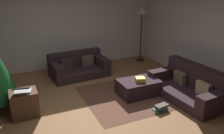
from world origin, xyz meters
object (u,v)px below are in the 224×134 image
Objects in this scene: tv_remote at (140,76)px; book_stack at (161,108)px; ottoman at (138,87)px; gift_box at (140,79)px; laptop at (22,90)px; couch_right at (190,87)px; corner_lamp at (142,15)px; couch_left at (78,67)px; side_table at (25,104)px.

tv_remote reaches higher than book_stack.
tv_remote is (0.14, 0.15, 0.19)m from ottoman.
ottoman is 2.95× the size of book_stack.
laptop is at bearing 176.88° from gift_box.
corner_lamp reaches higher than couch_right.
book_stack is 3.68m from corner_lamp.
side_table is at bearing 41.96° from couch_left.
side_table is at bearing -151.99° from corner_lamp.
book_stack is at bearing -113.39° from corner_lamp.
couch_right is (1.94, -2.46, 0.03)m from couch_left.
side_table is at bearing 177.51° from ottoman.
corner_lamp is at bearing 88.49° from tv_remote.
tv_remote is at bearing 84.64° from book_stack.
laptop reaches higher than couch_left.
tv_remote is (0.15, 0.24, -0.04)m from gift_box.
tv_remote is (1.09, -1.66, 0.13)m from couch_left.
ottoman is 4.32× the size of gift_box.
ottoman is 1.77× the size of side_table.
ottoman is 5.93× the size of tv_remote.
gift_box is (-0.00, -0.08, 0.23)m from ottoman.
laptop is (-2.72, -0.10, 0.21)m from tv_remote.
couch_right is 1.02× the size of corner_lamp.
couch_left is 2.12m from gift_box.
couch_right is 5.77× the size of book_stack.
side_table is (-3.56, 0.76, -0.01)m from couch_right.
couch_right is 11.62× the size of tv_remote.
couch_left is at bearing 46.39° from side_table.
corner_lamp is (1.33, 3.08, 1.49)m from book_stack.
corner_lamp reaches higher than laptop.
couch_left is at bearing -170.31° from corner_lamp.
laptop is (-0.01, -0.05, 0.32)m from side_table.
tv_remote is at bearing 0.87° from side_table.
corner_lamp reaches higher than couch_left.
ottoman is at bearing -2.49° from side_table.
book_stack is at bearing -20.69° from side_table.
corner_lamp is at bearing 57.99° from ottoman.
laptop is 0.24× the size of corner_lamp.
couch_left is at bearing 34.36° from couch_right.
corner_lamp is at bearing 58.87° from gift_box.
tv_remote is (-0.86, 0.80, 0.10)m from couch_right.
couch_left is at bearing 110.23° from book_stack.
couch_left is 5.12× the size of book_stack.
couch_left is 3.08× the size of side_table.
corner_lamp is (3.95, 2.10, 1.29)m from side_table.
tv_remote is 0.37× the size of laptop.
gift_box reaches higher than ottoman.
side_table is 0.33m from laptop.
side_table is (-1.62, -1.70, 0.02)m from couch_left.
corner_lamp is (1.38, 2.21, 1.38)m from ottoman.
couch_right is 3.66m from laptop.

